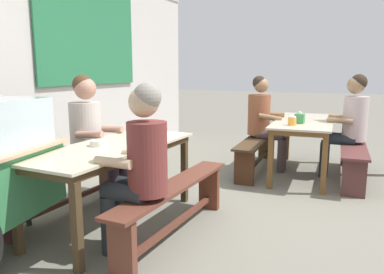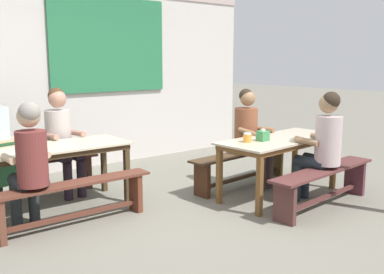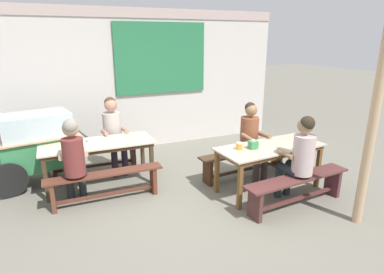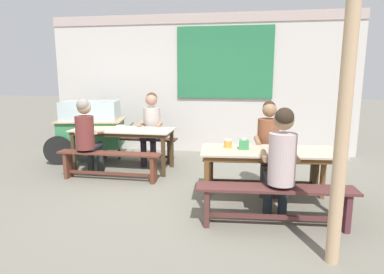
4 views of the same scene
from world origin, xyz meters
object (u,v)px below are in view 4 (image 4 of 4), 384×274
object	(u,v)px
bench_far_back	(136,145)
food_cart	(90,126)
tissue_box	(244,144)
soup_bowl	(120,127)
person_near_front	(281,159)
bench_near_back	(262,169)
bench_far_front	(110,161)
person_left_back_turned	(87,133)
condiment_jar	(228,144)
person_right_near_table	(269,141)
dining_table_far	(123,133)
wooden_support_post	(343,124)
person_center_facing	(151,123)
bench_near_front	(275,199)
dining_table_near	(269,156)

from	to	relation	value
bench_far_back	food_cart	bearing A→B (deg)	-177.94
tissue_box	soup_bowl	distance (m)	2.59
person_near_front	bench_near_back	bearing A→B (deg)	96.83
bench_far_back	bench_near_back	bearing A→B (deg)	-28.02
bench_far_back	bench_far_front	world-z (taller)	same
person_left_back_turned	condiment_jar	bearing A→B (deg)	-15.84
bench_far_front	bench_near_back	world-z (taller)	same
person_right_near_table	person_left_back_turned	distance (m)	2.88
condiment_jar	soup_bowl	world-z (taller)	condiment_jar
person_left_back_turned	dining_table_far	bearing A→B (deg)	53.57
tissue_box	wooden_support_post	xyz separation A→B (m)	(0.83, -1.28, 0.47)
person_center_facing	wooden_support_post	distance (m)	4.06
bench_near_front	person_right_near_table	size ratio (longest dim) A/B	1.35
bench_far_front	dining_table_near	bearing A→B (deg)	-14.88
tissue_box	dining_table_near	bearing A→B (deg)	-1.69
bench_far_front	person_left_back_turned	xyz separation A→B (m)	(-0.40, 0.07, 0.45)
bench_far_back	tissue_box	bearing A→B (deg)	-41.62
soup_bowl	dining_table_far	bearing A→B (deg)	-47.64
person_near_front	wooden_support_post	distance (m)	0.98
dining_table_far	bench_near_back	xyz separation A→B (m)	(2.40, -0.65, -0.35)
condiment_jar	person_center_facing	bearing A→B (deg)	131.60
person_left_back_turned	soup_bowl	xyz separation A→B (m)	(0.32, 0.64, 0.01)
dining_table_near	person_center_facing	bearing A→B (deg)	138.94
bench_near_front	person_left_back_turned	world-z (taller)	person_left_back_turned
food_cart	tissue_box	distance (m)	3.55
person_right_near_table	tissue_box	distance (m)	0.65
food_cart	person_center_facing	xyz separation A→B (m)	(1.27, -0.04, 0.08)
bench_far_front	soup_bowl	bearing A→B (deg)	96.06
dining_table_far	person_center_facing	bearing A→B (deg)	56.69
dining_table_near	person_near_front	bearing A→B (deg)	-80.21
bench_far_front	dining_table_far	bearing A→B (deg)	89.33
bench_far_front	person_left_back_turned	world-z (taller)	person_left_back_turned
food_cart	tissue_box	size ratio (longest dim) A/B	11.94
bench_far_back	person_left_back_turned	size ratio (longest dim) A/B	1.25
bench_far_front	food_cart	distance (m)	1.55
food_cart	condiment_jar	bearing A→B (deg)	-32.43
person_near_front	person_center_facing	size ratio (longest dim) A/B	1.00
person_left_back_turned	condiment_jar	distance (m)	2.41
bench_far_back	wooden_support_post	distance (m)	4.43
bench_far_back	person_right_near_table	world-z (taller)	person_right_near_table
bench_near_back	condiment_jar	distance (m)	0.88
food_cart	person_right_near_table	world-z (taller)	person_right_near_table
condiment_jar	bench_far_back	bearing A→B (deg)	136.23
person_right_near_table	person_left_back_turned	world-z (taller)	person_right_near_table
tissue_box	condiment_jar	distance (m)	0.22
wooden_support_post	person_right_near_table	bearing A→B (deg)	104.75
dining_table_near	condiment_jar	world-z (taller)	condiment_jar
dining_table_near	food_cart	world-z (taller)	food_cart
dining_table_far	wooden_support_post	bearing A→B (deg)	-40.76
dining_table_far	condiment_jar	xyz separation A→B (m)	(1.91, -1.21, 0.13)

